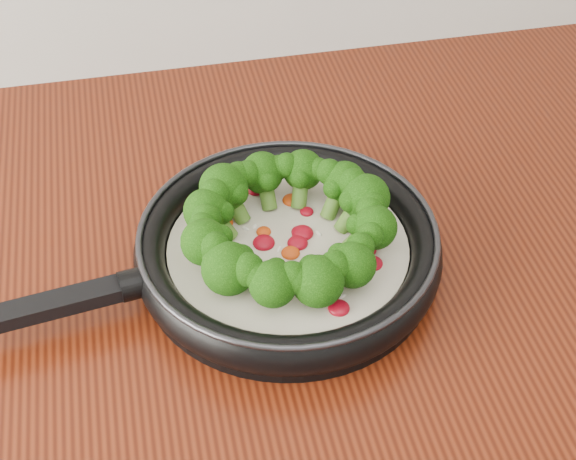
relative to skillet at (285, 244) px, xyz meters
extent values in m
cylinder|color=black|center=(0.00, 0.00, -0.03)|extent=(0.31, 0.31, 0.01)
torus|color=black|center=(0.00, 0.00, -0.01)|extent=(0.33, 0.33, 0.03)
torus|color=#2D2D33|center=(0.00, 0.00, 0.01)|extent=(0.32, 0.32, 0.01)
cube|color=black|center=(-0.22, -0.03, 0.00)|extent=(0.17, 0.05, 0.01)
cylinder|color=black|center=(-0.14, -0.02, 0.00)|extent=(0.03, 0.03, 0.03)
cylinder|color=beige|center=(0.00, 0.00, -0.01)|extent=(0.26, 0.26, 0.02)
ellipsoid|color=maroon|center=(-0.02, 0.01, 0.00)|extent=(0.03, 0.03, 0.01)
ellipsoid|color=maroon|center=(0.01, 0.00, 0.00)|extent=(0.03, 0.03, 0.01)
ellipsoid|color=#D03E0D|center=(-0.05, 0.04, 0.00)|extent=(0.02, 0.02, 0.01)
ellipsoid|color=maroon|center=(0.03, -0.09, 0.00)|extent=(0.02, 0.02, 0.01)
ellipsoid|color=maroon|center=(0.02, 0.01, 0.00)|extent=(0.03, 0.03, 0.01)
ellipsoid|color=#D03E0D|center=(0.00, -0.04, 0.00)|extent=(0.02, 0.02, 0.01)
ellipsoid|color=maroon|center=(0.01, 0.01, 0.00)|extent=(0.02, 0.02, 0.01)
ellipsoid|color=maroon|center=(0.01, -0.04, 0.00)|extent=(0.02, 0.02, 0.01)
ellipsoid|color=#D03E0D|center=(0.02, 0.06, 0.00)|extent=(0.02, 0.02, 0.01)
ellipsoid|color=maroon|center=(0.04, -0.04, 0.00)|extent=(0.02, 0.02, 0.01)
ellipsoid|color=maroon|center=(0.07, -0.02, 0.00)|extent=(0.03, 0.03, 0.01)
ellipsoid|color=#D03E0D|center=(-0.06, 0.07, 0.00)|extent=(0.02, 0.02, 0.01)
ellipsoid|color=maroon|center=(0.02, 0.02, 0.00)|extent=(0.02, 0.02, 0.01)
ellipsoid|color=maroon|center=(-0.01, 0.09, 0.00)|extent=(0.03, 0.03, 0.01)
ellipsoid|color=#D03E0D|center=(-0.02, 0.02, 0.00)|extent=(0.02, 0.02, 0.01)
ellipsoid|color=maroon|center=(0.09, 0.01, 0.00)|extent=(0.02, 0.02, 0.01)
ellipsoid|color=maroon|center=(-0.05, 0.00, 0.00)|extent=(0.02, 0.02, 0.01)
ellipsoid|color=#D03E0D|center=(0.00, -0.01, 0.00)|extent=(0.02, 0.02, 0.01)
ellipsoid|color=maroon|center=(0.07, -0.04, 0.00)|extent=(0.02, 0.02, 0.01)
ellipsoid|color=maroon|center=(0.03, 0.04, 0.00)|extent=(0.02, 0.02, 0.01)
ellipsoid|color=white|center=(0.00, -0.03, 0.00)|extent=(0.00, 0.01, 0.00)
ellipsoid|color=white|center=(0.04, -0.07, 0.00)|extent=(0.01, 0.01, 0.00)
ellipsoid|color=white|center=(-0.08, 0.06, 0.00)|extent=(0.01, 0.01, 0.00)
ellipsoid|color=white|center=(0.03, -0.03, 0.00)|extent=(0.00, 0.01, 0.00)
ellipsoid|color=white|center=(0.07, 0.01, 0.00)|extent=(0.01, 0.01, 0.00)
ellipsoid|color=white|center=(-0.05, 0.07, 0.00)|extent=(0.01, 0.01, 0.00)
ellipsoid|color=white|center=(0.04, 0.08, 0.00)|extent=(0.00, 0.01, 0.00)
ellipsoid|color=white|center=(-0.02, 0.03, 0.00)|extent=(0.01, 0.01, 0.00)
ellipsoid|color=white|center=(-0.07, 0.01, 0.00)|extent=(0.01, 0.01, 0.00)
ellipsoid|color=white|center=(-0.03, -0.03, 0.00)|extent=(0.01, 0.01, 0.00)
ellipsoid|color=white|center=(-0.06, 0.02, 0.00)|extent=(0.01, 0.01, 0.00)
ellipsoid|color=white|center=(0.10, -0.01, 0.00)|extent=(0.01, 0.01, 0.00)
ellipsoid|color=white|center=(0.04, 0.01, 0.00)|extent=(0.01, 0.01, 0.00)
ellipsoid|color=white|center=(-0.07, 0.05, 0.00)|extent=(0.01, 0.01, 0.00)
ellipsoid|color=white|center=(-0.03, 0.03, 0.00)|extent=(0.01, 0.01, 0.00)
ellipsoid|color=white|center=(-0.05, 0.08, 0.00)|extent=(0.01, 0.01, 0.00)
ellipsoid|color=white|center=(0.00, -0.04, 0.00)|extent=(0.01, 0.01, 0.00)
ellipsoid|color=white|center=(-0.01, 0.00, 0.00)|extent=(0.01, 0.01, 0.00)
ellipsoid|color=white|center=(0.01, -0.03, 0.00)|extent=(0.01, 0.01, 0.00)
ellipsoid|color=white|center=(-0.02, 0.00, 0.00)|extent=(0.01, 0.01, 0.00)
ellipsoid|color=white|center=(0.01, -0.05, 0.00)|extent=(0.01, 0.01, 0.00)
cylinder|color=#59882C|center=(0.07, 0.01, 0.01)|extent=(0.03, 0.02, 0.04)
sphere|color=black|center=(0.08, 0.02, 0.03)|extent=(0.05, 0.05, 0.05)
sphere|color=black|center=(0.07, 0.03, 0.04)|extent=(0.03, 0.03, 0.03)
sphere|color=black|center=(0.08, 0.00, 0.03)|extent=(0.03, 0.03, 0.03)
sphere|color=black|center=(0.07, 0.01, 0.03)|extent=(0.03, 0.03, 0.02)
cylinder|color=#59882C|center=(0.06, 0.04, 0.01)|extent=(0.03, 0.03, 0.03)
sphere|color=black|center=(0.07, 0.05, 0.03)|extent=(0.05, 0.05, 0.04)
sphere|color=black|center=(0.06, 0.06, 0.03)|extent=(0.03, 0.03, 0.03)
sphere|color=black|center=(0.07, 0.03, 0.03)|extent=(0.03, 0.03, 0.02)
sphere|color=black|center=(0.06, 0.04, 0.03)|extent=(0.02, 0.02, 0.02)
cylinder|color=#59882C|center=(0.03, 0.06, 0.01)|extent=(0.03, 0.03, 0.03)
sphere|color=black|center=(0.03, 0.07, 0.03)|extent=(0.05, 0.05, 0.04)
sphere|color=black|center=(0.02, 0.07, 0.03)|extent=(0.03, 0.03, 0.03)
sphere|color=black|center=(0.05, 0.06, 0.03)|extent=(0.03, 0.03, 0.02)
sphere|color=black|center=(0.03, 0.06, 0.03)|extent=(0.02, 0.02, 0.02)
cylinder|color=#59882C|center=(0.00, 0.06, 0.01)|extent=(0.02, 0.03, 0.03)
sphere|color=black|center=(-0.01, 0.08, 0.03)|extent=(0.05, 0.05, 0.04)
sphere|color=black|center=(-0.02, 0.07, 0.03)|extent=(0.03, 0.03, 0.03)
sphere|color=black|center=(0.01, 0.08, 0.03)|extent=(0.03, 0.03, 0.02)
sphere|color=black|center=(0.00, 0.06, 0.03)|extent=(0.02, 0.02, 0.02)
cylinder|color=#59882C|center=(-0.04, 0.05, 0.01)|extent=(0.03, 0.03, 0.03)
sphere|color=black|center=(-0.05, 0.06, 0.03)|extent=(0.05, 0.05, 0.05)
sphere|color=black|center=(-0.06, 0.05, 0.03)|extent=(0.03, 0.03, 0.03)
sphere|color=black|center=(-0.03, 0.07, 0.03)|extent=(0.03, 0.03, 0.03)
sphere|color=black|center=(-0.04, 0.05, 0.03)|extent=(0.03, 0.03, 0.02)
cylinder|color=#59882C|center=(-0.05, 0.03, 0.01)|extent=(0.03, 0.03, 0.03)
sphere|color=black|center=(-0.07, 0.03, 0.03)|extent=(0.05, 0.05, 0.04)
sphere|color=black|center=(-0.07, 0.02, 0.03)|extent=(0.03, 0.03, 0.03)
sphere|color=black|center=(-0.06, 0.05, 0.03)|extent=(0.03, 0.03, 0.03)
sphere|color=black|center=(-0.05, 0.03, 0.03)|extent=(0.02, 0.02, 0.02)
cylinder|color=#59882C|center=(-0.06, -0.01, 0.01)|extent=(0.03, 0.02, 0.04)
sphere|color=black|center=(-0.08, -0.01, 0.03)|extent=(0.05, 0.05, 0.04)
sphere|color=black|center=(-0.07, -0.03, 0.03)|extent=(0.03, 0.03, 0.03)
sphere|color=black|center=(-0.07, 0.01, 0.03)|extent=(0.03, 0.03, 0.03)
sphere|color=black|center=(-0.06, -0.01, 0.03)|extent=(0.02, 0.02, 0.02)
cylinder|color=#59882C|center=(-0.05, -0.04, 0.01)|extent=(0.03, 0.03, 0.03)
sphere|color=black|center=(-0.06, -0.04, 0.02)|extent=(0.05, 0.05, 0.05)
sphere|color=black|center=(-0.04, -0.06, 0.03)|extent=(0.03, 0.03, 0.03)
sphere|color=black|center=(-0.07, -0.03, 0.03)|extent=(0.03, 0.03, 0.03)
sphere|color=black|center=(-0.05, -0.04, 0.03)|extent=(0.03, 0.03, 0.02)
cylinder|color=#59882C|center=(-0.02, -0.06, 0.01)|extent=(0.02, 0.03, 0.03)
sphere|color=black|center=(-0.03, -0.07, 0.02)|extent=(0.05, 0.05, 0.04)
sphere|color=black|center=(-0.01, -0.07, 0.03)|extent=(0.03, 0.03, 0.03)
sphere|color=black|center=(-0.04, -0.06, 0.03)|extent=(0.03, 0.03, 0.02)
sphere|color=black|center=(-0.02, -0.06, 0.03)|extent=(0.02, 0.02, 0.02)
cylinder|color=#59882C|center=(0.01, -0.06, 0.01)|extent=(0.02, 0.03, 0.03)
sphere|color=black|center=(0.01, -0.08, 0.02)|extent=(0.05, 0.05, 0.05)
sphere|color=black|center=(0.03, -0.07, 0.03)|extent=(0.03, 0.03, 0.03)
sphere|color=black|center=(0.00, -0.08, 0.03)|extent=(0.03, 0.03, 0.03)
sphere|color=black|center=(0.01, -0.06, 0.03)|extent=(0.03, 0.03, 0.02)
cylinder|color=#59882C|center=(0.04, -0.05, 0.01)|extent=(0.03, 0.03, 0.03)
sphere|color=black|center=(0.05, -0.06, 0.02)|extent=(0.05, 0.05, 0.04)
sphere|color=black|center=(0.06, -0.05, 0.03)|extent=(0.03, 0.03, 0.03)
sphere|color=black|center=(0.03, -0.07, 0.03)|extent=(0.03, 0.03, 0.02)
sphere|color=black|center=(0.04, -0.05, 0.03)|extent=(0.02, 0.02, 0.02)
cylinder|color=#59882C|center=(0.06, -0.02, 0.01)|extent=(0.03, 0.02, 0.03)
sphere|color=black|center=(0.08, -0.02, 0.03)|extent=(0.05, 0.05, 0.04)
sphere|color=black|center=(0.08, -0.01, 0.03)|extent=(0.03, 0.03, 0.03)
sphere|color=black|center=(0.07, -0.04, 0.03)|extent=(0.03, 0.03, 0.02)
sphere|color=black|center=(0.06, -0.02, 0.03)|extent=(0.02, 0.02, 0.02)
camera|label=1|loc=(-0.12, -0.57, 0.55)|focal=53.39mm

